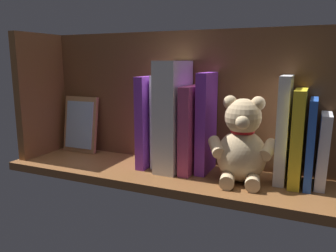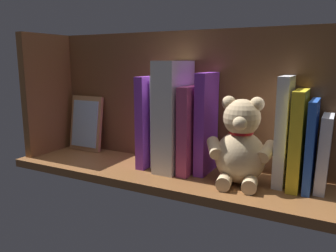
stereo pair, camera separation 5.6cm
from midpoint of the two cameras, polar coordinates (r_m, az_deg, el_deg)
ground_plane at (r=90.58cm, az=1.80°, el=-8.23°), size 89.94×24.48×2.20cm
shelf_back_panel at (r=95.16cm, az=4.52°, el=4.78°), size 89.94×1.50×36.95cm
shelf_side_divider at (r=111.69cm, az=-18.45°, el=5.18°), size 2.40×18.48×36.95cm
book_0 at (r=83.46cm, az=26.88°, el=-4.20°), size 2.67×9.56×17.19cm
book_1 at (r=82.38cm, az=25.09°, el=-3.03°), size 1.67×11.09×20.48cm
book_2 at (r=82.25cm, az=23.15°, el=-2.18°), size 2.61×11.21×22.50cm
book_3 at (r=82.92cm, az=20.99°, el=-0.86°), size 2.55×9.81×25.49cm
teddy_bear at (r=81.20cm, az=14.24°, el=-3.30°), size 16.63×14.66×20.78cm
book_4 at (r=86.79cm, az=8.42°, el=0.42°), size 2.69×10.37×25.93cm
book_5 at (r=87.17cm, az=5.94°, el=-0.61°), size 2.88×12.87×22.56cm
dictionary_thick_white at (r=88.17cm, az=2.77°, el=1.65°), size 5.89×13.62×28.84cm
book_6 at (r=92.25cm, az=0.70°, el=0.87°), size 1.82×9.82×25.01cm
book_7 at (r=92.48cm, az=-1.25°, el=0.82°), size 2.47×12.41×24.76cm
picture_frame_leaning at (r=111.39cm, az=-12.42°, el=0.43°), size 11.99×4.09×17.76cm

